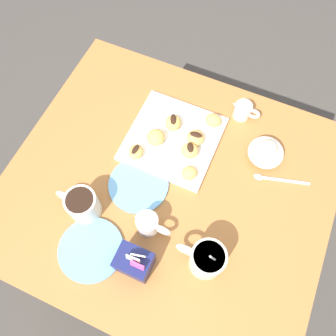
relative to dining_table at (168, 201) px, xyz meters
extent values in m
plane|color=#423D38|center=(0.00, 0.00, -0.61)|extent=(8.00, 8.00, 0.00)
cube|color=#A36633|center=(0.00, 0.00, 0.12)|extent=(0.94, 0.83, 0.04)
cube|color=#A36633|center=(-0.41, -0.36, -0.25)|extent=(0.07, 0.07, 0.71)
cube|color=#A36633|center=(0.41, -0.36, -0.25)|extent=(0.07, 0.07, 0.71)
cube|color=#A36633|center=(0.41, 0.36, -0.25)|extent=(0.07, 0.07, 0.71)
cube|color=white|center=(0.05, -0.15, 0.15)|extent=(0.27, 0.27, 0.02)
cylinder|color=silver|center=(-0.18, 0.16, 0.19)|extent=(0.09, 0.09, 0.10)
torus|color=silver|center=(-0.12, 0.16, 0.20)|extent=(0.06, 0.01, 0.06)
cylinder|color=black|center=(-0.18, 0.16, 0.24)|extent=(0.08, 0.08, 0.01)
cylinder|color=silver|center=(-0.20, 0.16, 0.23)|extent=(0.04, 0.03, 0.13)
cylinder|color=silver|center=(0.18, 0.16, 0.19)|extent=(0.09, 0.09, 0.09)
torus|color=silver|center=(0.23, 0.16, 0.19)|extent=(0.06, 0.01, 0.06)
cylinder|color=black|center=(0.18, 0.16, 0.23)|extent=(0.07, 0.07, 0.01)
cylinder|color=white|center=(0.00, 0.14, 0.18)|extent=(0.06, 0.06, 0.07)
cone|color=white|center=(0.03, 0.14, 0.20)|extent=(0.02, 0.02, 0.02)
torus|color=white|center=(-0.04, 0.14, 0.18)|extent=(0.05, 0.01, 0.05)
cylinder|color=white|center=(0.00, 0.14, 0.21)|extent=(0.05, 0.05, 0.01)
cube|color=#191E51|center=(-0.01, 0.24, 0.18)|extent=(0.09, 0.07, 0.08)
cube|color=white|center=(-0.02, 0.23, 0.23)|extent=(0.04, 0.02, 0.03)
cube|color=#EA4C93|center=(-0.03, 0.25, 0.23)|extent=(0.04, 0.01, 0.03)
cube|color=white|center=(-0.01, 0.24, 0.23)|extent=(0.04, 0.01, 0.03)
ellipsoid|color=white|center=(-0.23, -0.20, 0.17)|extent=(0.11, 0.11, 0.06)
sphere|color=beige|center=(-0.23, -0.20, 0.19)|extent=(0.06, 0.06, 0.06)
ellipsoid|color=green|center=(-0.22, -0.20, 0.21)|extent=(0.03, 0.03, 0.01)
cylinder|color=white|center=(-0.12, -0.32, 0.17)|extent=(0.05, 0.05, 0.05)
cone|color=white|center=(-0.09, -0.32, 0.19)|extent=(0.02, 0.02, 0.02)
torus|color=white|center=(-0.15, -0.32, 0.17)|extent=(0.04, 0.01, 0.04)
cylinder|color=black|center=(-0.12, -0.32, 0.19)|extent=(0.04, 0.04, 0.01)
cylinder|color=#66A8DB|center=(0.11, 0.25, 0.15)|extent=(0.18, 0.18, 0.01)
cylinder|color=#66A8DB|center=(0.08, 0.03, 0.15)|extent=(0.18, 0.18, 0.01)
cube|color=silver|center=(-0.31, -0.15, 0.15)|extent=(0.15, 0.05, 0.00)
ellipsoid|color=silver|center=(-0.23, -0.13, 0.15)|extent=(0.03, 0.02, 0.01)
ellipsoid|color=#DBA351|center=(-0.02, -0.12, 0.18)|extent=(0.07, 0.06, 0.04)
ellipsoid|color=black|center=(-0.02, -0.12, 0.20)|extent=(0.03, 0.04, 0.00)
ellipsoid|color=#DBA351|center=(0.06, -0.18, 0.18)|extent=(0.05, 0.06, 0.04)
ellipsoid|color=black|center=(0.06, -0.18, 0.20)|extent=(0.03, 0.04, 0.00)
ellipsoid|color=#DBA351|center=(0.09, -0.12, 0.18)|extent=(0.07, 0.07, 0.04)
ellipsoid|color=#DBA351|center=(0.13, -0.05, 0.17)|extent=(0.05, 0.06, 0.03)
ellipsoid|color=black|center=(0.13, -0.05, 0.19)|extent=(0.02, 0.04, 0.00)
ellipsoid|color=#DBA351|center=(-0.05, -0.05, 0.17)|extent=(0.06, 0.06, 0.03)
ellipsoid|color=#DBA351|center=(-0.02, -0.16, 0.18)|extent=(0.06, 0.06, 0.03)
ellipsoid|color=black|center=(-0.02, -0.16, 0.19)|extent=(0.04, 0.02, 0.00)
ellipsoid|color=#DBA351|center=(-0.05, -0.24, 0.17)|extent=(0.06, 0.05, 0.03)
camera|label=1|loc=(-0.15, 0.33, 1.07)|focal=36.43mm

